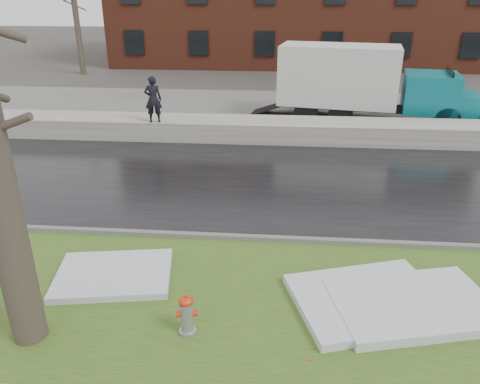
{
  "coord_description": "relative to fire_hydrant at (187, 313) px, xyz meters",
  "views": [
    {
      "loc": [
        0.93,
        -8.26,
        5.33
      ],
      "look_at": [
        0.09,
        1.48,
        1.0
      ],
      "focal_mm": 35.0,
      "sensor_mm": 36.0,
      "label": 1
    }
  ],
  "objects": [
    {
      "name": "bg_tree_left",
      "position": [
        -11.53,
        24.18,
        2.9
      ],
      "size": [
        1.4,
        1.62,
        6.5
      ],
      "color": "brown",
      "rests_on": "ground"
    },
    {
      "name": "snowbank",
      "position": [
        0.47,
        10.88,
        -0.06
      ],
      "size": [
        60.0,
        1.6,
        0.75
      ],
      "primitive_type": "cube",
      "color": "#B3AEA3",
      "rests_on": "ground"
    },
    {
      "name": "curb",
      "position": [
        0.47,
        3.18,
        -0.36
      ],
      "size": [
        60.0,
        0.15,
        0.14
      ],
      "primitive_type": "cube",
      "color": "slate",
      "rests_on": "ground"
    },
    {
      "name": "ground",
      "position": [
        0.47,
        2.18,
        -0.43
      ],
      "size": [
        120.0,
        120.0,
        0.0
      ],
      "primitive_type": "plane",
      "color": "#47423D",
      "rests_on": "ground"
    },
    {
      "name": "bg_tree_center",
      "position": [
        -5.53,
        28.18,
        2.9
      ],
      "size": [
        1.4,
        1.62,
        6.5
      ],
      "color": "brown",
      "rests_on": "ground"
    },
    {
      "name": "parking_lot",
      "position": [
        0.47,
        15.18,
        -0.42
      ],
      "size": [
        60.0,
        9.0,
        0.03
      ],
      "primitive_type": "cube",
      "color": "slate",
      "rests_on": "ground"
    },
    {
      "name": "road",
      "position": [
        0.47,
        6.68,
        -0.42
      ],
      "size": [
        60.0,
        7.0,
        0.03
      ],
      "primitive_type": "cube",
      "color": "black",
      "rests_on": "ground"
    },
    {
      "name": "verge",
      "position": [
        0.47,
        0.93,
        -0.41
      ],
      "size": [
        60.0,
        4.5,
        0.04
      ],
      "primitive_type": "cube",
      "color": "#314F1A",
      "rests_on": "ground"
    },
    {
      "name": "snow_patch_side",
      "position": [
        3.87,
        0.95,
        -0.3
      ],
      "size": [
        3.15,
        2.41,
        0.18
      ],
      "primitive_type": "cube",
      "rotation": [
        0.0,
        0.0,
        0.24
      ],
      "color": "silver",
      "rests_on": "verge"
    },
    {
      "name": "fire_hydrant",
      "position": [
        0.0,
        0.0,
        0.0
      ],
      "size": [
        0.37,
        0.33,
        0.74
      ],
      "rotation": [
        0.0,
        0.0,
        0.2
      ],
      "color": "#93969B",
      "rests_on": "verge"
    },
    {
      "name": "worker",
      "position": [
        -3.14,
        10.28,
        1.15
      ],
      "size": [
        0.67,
        0.49,
        1.67
      ],
      "primitive_type": "imported",
      "rotation": [
        0.0,
        0.0,
        3.31
      ],
      "color": "black",
      "rests_on": "snowbank"
    },
    {
      "name": "snow_patch_far",
      "position": [
        -1.75,
        1.44,
        -0.32
      ],
      "size": [
        2.43,
        1.94,
        0.14
      ],
      "primitive_type": "cube",
      "rotation": [
        0.0,
        0.0,
        0.16
      ],
      "color": "silver",
      "rests_on": "verge"
    },
    {
      "name": "box_truck",
      "position": [
        4.79,
        13.99,
        1.2
      ],
      "size": [
        9.39,
        3.43,
        3.1
      ],
      "rotation": [
        0.0,
        0.0,
        -0.17
      ],
      "color": "black",
      "rests_on": "ground"
    },
    {
      "name": "snow_patch_near",
      "position": [
        3.12,
        1.03,
        -0.31
      ],
      "size": [
        3.08,
        2.69,
        0.16
      ],
      "primitive_type": "cube",
      "rotation": [
        0.0,
        0.0,
        0.31
      ],
      "color": "silver",
      "rests_on": "verge"
    }
  ]
}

